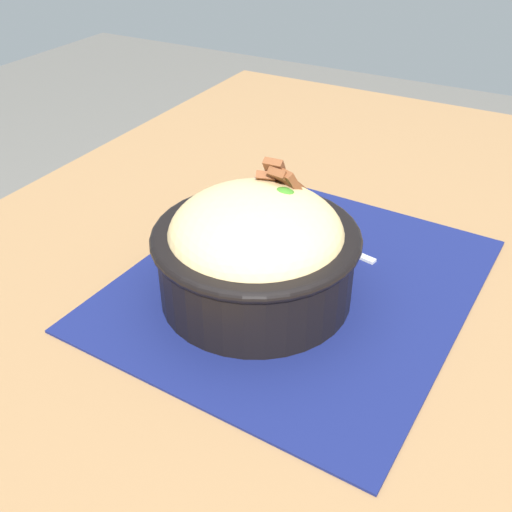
{
  "coord_description": "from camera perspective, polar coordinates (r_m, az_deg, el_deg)",
  "views": [
    {
      "loc": [
        -0.51,
        -0.23,
        1.11
      ],
      "look_at": [
        -0.06,
        0.02,
        0.76
      ],
      "focal_mm": 42.23,
      "sensor_mm": 36.0,
      "label": 1
    }
  ],
  "objects": [
    {
      "name": "table",
      "position": [
        0.72,
        3.29,
        -5.7
      ],
      "size": [
        1.29,
        0.87,
        0.71
      ],
      "color": "olive",
      "rests_on": "ground_plane"
    },
    {
      "name": "bowl",
      "position": [
        0.62,
        0.03,
        0.7
      ],
      "size": [
        0.23,
        0.23,
        0.14
      ],
      "color": "black",
      "rests_on": "placemat"
    },
    {
      "name": "fork",
      "position": [
        0.74,
        6.19,
        1.56
      ],
      "size": [
        0.04,
        0.14,
        0.0
      ],
      "color": "#B7B7B7",
      "rests_on": "placemat"
    },
    {
      "name": "placemat",
      "position": [
        0.67,
        4.01,
        -2.54
      ],
      "size": [
        0.43,
        0.37,
        0.0
      ],
      "primitive_type": "cube",
      "rotation": [
        0.0,
        0.0,
        -0.05
      ],
      "color": "#11194C",
      "rests_on": "table"
    }
  ]
}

